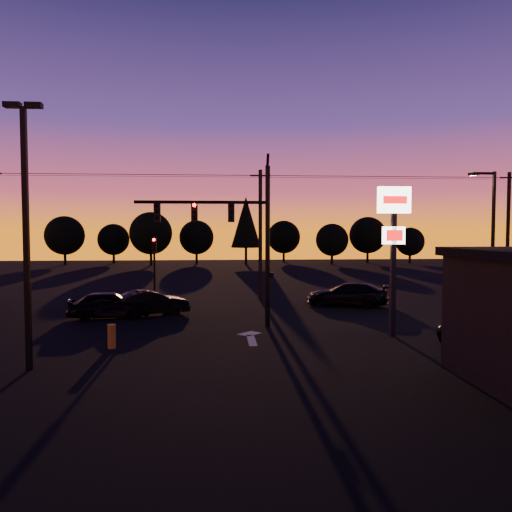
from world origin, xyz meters
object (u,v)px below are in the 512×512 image
(secondary_signal, at_px, (154,261))
(pylon_sign, at_px, (394,228))
(car_right, at_px, (348,294))
(suv_parked, at_px, (501,339))
(streetlight, at_px, (491,238))
(parking_lot_light, at_px, (26,218))
(bollard, at_px, (112,336))
(car_mid, at_px, (150,303))
(car_left, at_px, (110,305))
(traffic_signal_mast, at_px, (235,228))

(secondary_signal, bearing_deg, pylon_sign, -39.77)
(car_right, relative_size, suv_parked, 1.09)
(streetlight, bearing_deg, car_right, 143.21)
(parking_lot_light, relative_size, bollard, 9.26)
(pylon_sign, xyz_separation_m, suv_parked, (2.92, -3.85, -4.26))
(bollard, relative_size, car_mid, 0.23)
(parking_lot_light, height_order, suv_parked, parking_lot_light)
(suv_parked, bearing_deg, car_right, 77.48)
(car_mid, bearing_deg, suv_parked, -147.42)
(secondary_signal, xyz_separation_m, car_left, (-1.87, -4.42, -2.10))
(traffic_signal_mast, xyz_separation_m, pylon_sign, (7.10, -2.49, -0.02))
(traffic_signal_mast, relative_size, pylon_sign, 1.26)
(secondary_signal, distance_m, car_right, 12.51)
(parking_lot_light, bearing_deg, car_mid, 75.92)
(bollard, bearing_deg, traffic_signal_mast, 37.32)
(pylon_sign, relative_size, car_right, 1.32)
(parking_lot_light, bearing_deg, bollard, 54.10)
(streetlight, bearing_deg, car_mid, 172.91)
(secondary_signal, distance_m, streetlight, 19.89)
(secondary_signal, xyz_separation_m, car_right, (12.28, -1.03, -2.12))
(suv_parked, bearing_deg, traffic_signal_mast, 123.50)
(traffic_signal_mast, bearing_deg, parking_lot_light, -136.63)
(traffic_signal_mast, height_order, car_right, traffic_signal_mast)
(bollard, bearing_deg, parking_lot_light, -125.90)
(secondary_signal, relative_size, parking_lot_light, 0.48)
(car_right, xyz_separation_m, suv_parked, (2.64, -12.81, -0.09))
(pylon_sign, height_order, streetlight, streetlight)
(parking_lot_light, height_order, bollard, parking_lot_light)
(traffic_signal_mast, bearing_deg, bollard, -142.68)
(car_right, height_order, suv_parked, car_right)
(traffic_signal_mast, distance_m, pylon_sign, 7.52)
(traffic_signal_mast, distance_m, car_left, 8.53)
(suv_parked, bearing_deg, car_mid, 121.16)
(parking_lot_light, relative_size, car_right, 1.78)
(bollard, distance_m, car_mid, 7.83)
(streetlight, height_order, car_right, streetlight)
(traffic_signal_mast, distance_m, parking_lot_light, 10.19)
(car_left, xyz_separation_m, suv_parked, (16.79, -9.42, -0.10))
(traffic_signal_mast, relative_size, car_left, 1.93)
(traffic_signal_mast, xyz_separation_m, bollard, (-5.22, -3.98, -4.44))
(car_left, distance_m, car_mid, 2.22)
(suv_parked, bearing_deg, pylon_sign, 103.02)
(secondary_signal, xyz_separation_m, parking_lot_light, (-2.50, -14.49, 2.41))
(parking_lot_light, height_order, car_left, parking_lot_light)
(streetlight, distance_m, car_mid, 19.20)
(secondary_signal, bearing_deg, car_left, -112.96)
(parking_lot_light, distance_m, car_right, 20.49)
(car_right, bearing_deg, streetlight, 74.08)
(bollard, distance_m, car_right, 16.37)
(secondary_signal, bearing_deg, car_right, -4.80)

